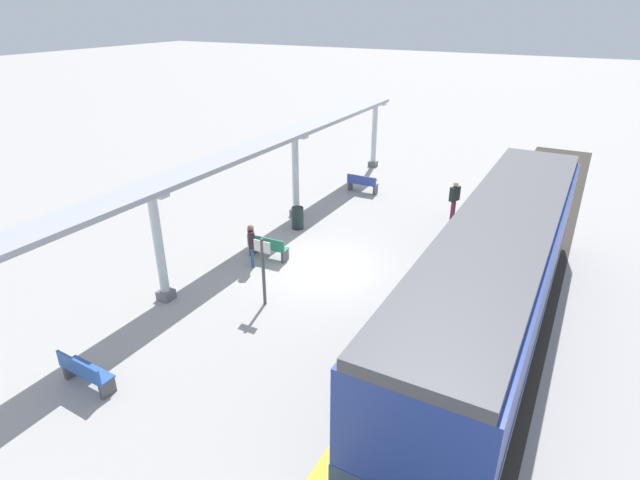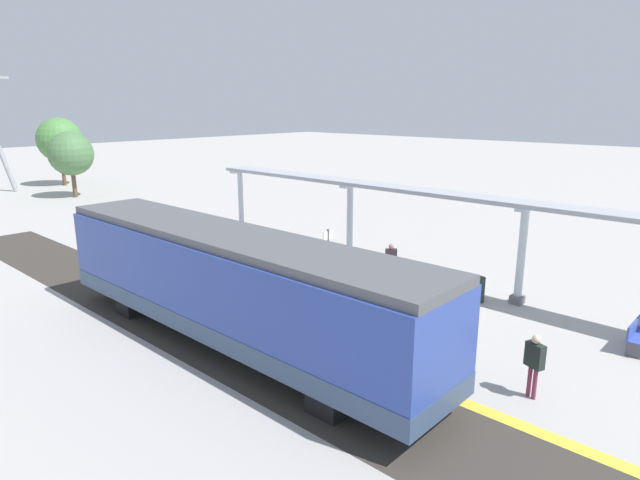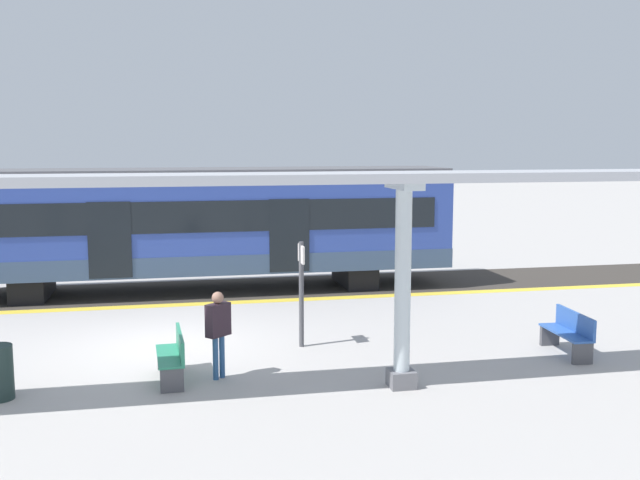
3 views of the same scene
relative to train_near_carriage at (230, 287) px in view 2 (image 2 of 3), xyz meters
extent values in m
plane|color=#ABA6A2|center=(5.61, -1.07, -1.83)|extent=(176.00, 176.00, 0.00)
cube|color=gold|center=(1.80, -1.07, -1.83)|extent=(0.40, 30.56, 0.01)
cube|color=#38332D|center=(-0.01, -1.07, -1.83)|extent=(3.20, 42.56, 0.01)
cube|color=#2B4398|center=(-0.01, 0.00, 0.11)|extent=(2.60, 14.20, 2.60)
cube|color=#354967|center=(-0.01, 0.00, -0.92)|extent=(2.63, 14.22, 0.55)
cube|color=#515156|center=(-0.01, 0.00, 1.53)|extent=(2.39, 14.20, 0.24)
cube|color=black|center=(1.31, 0.00, 0.42)|extent=(0.03, 13.06, 0.84)
cube|color=black|center=(1.31, -2.37, -0.14)|extent=(0.04, 1.10, 2.00)
cube|color=black|center=(1.31, 2.37, -0.14)|extent=(0.04, 1.10, 2.00)
cube|color=black|center=(-0.01, 4.54, -1.51)|extent=(2.21, 0.90, 0.64)
cube|color=black|center=(-0.01, -4.54, -1.51)|extent=(2.21, 0.90, 0.64)
cube|color=slate|center=(9.17, -4.83, -1.68)|extent=(0.44, 0.44, 0.30)
cylinder|color=silver|center=(9.17, -4.83, 0.04)|extent=(0.28, 0.28, 3.14)
cube|color=silver|center=(9.17, -4.83, 1.67)|extent=(1.10, 0.36, 0.12)
cube|color=slate|center=(9.17, 3.03, -1.68)|extent=(0.44, 0.44, 0.30)
cylinder|color=silver|center=(9.17, 3.03, 0.04)|extent=(0.28, 0.28, 3.14)
cube|color=silver|center=(9.17, 3.03, 1.67)|extent=(1.10, 0.36, 0.12)
cube|color=slate|center=(9.17, 10.70, -1.68)|extent=(0.44, 0.44, 0.30)
cylinder|color=silver|center=(9.17, 10.70, 0.04)|extent=(0.28, 0.28, 3.14)
cube|color=silver|center=(9.17, 10.70, 1.67)|extent=(1.10, 0.36, 0.12)
cube|color=#A8AAB2|center=(9.17, -1.26, 1.81)|extent=(1.20, 24.73, 0.16)
cube|color=#298261|center=(7.96, -0.90, -1.39)|extent=(1.52, 0.51, 0.04)
cube|color=#298261|center=(7.95, -0.71, -1.17)|extent=(1.50, 0.13, 0.40)
cube|color=#4C4C51|center=(8.63, -0.87, -1.62)|extent=(0.12, 0.40, 0.42)
cube|color=#4C4C51|center=(7.29, -0.93, -1.62)|extent=(0.12, 0.40, 0.42)
cube|color=#354AA2|center=(7.91, -8.84, -1.17)|extent=(1.50, 0.06, 0.40)
cube|color=#4C4C51|center=(7.24, -9.03, -1.62)|extent=(0.10, 0.40, 0.42)
cube|color=#2E5AAB|center=(7.93, 6.87, -1.39)|extent=(1.52, 0.50, 0.04)
cube|color=#2E5AAB|center=(7.94, 7.06, -1.17)|extent=(1.50, 0.12, 0.40)
cube|color=#4C4C51|center=(8.60, 6.84, -1.62)|extent=(0.12, 0.40, 0.42)
cube|color=#4C4C51|center=(7.27, 6.90, -1.62)|extent=(0.12, 0.40, 0.42)
cylinder|color=#213230|center=(8.40, -3.67, -1.38)|extent=(0.48, 0.48, 0.91)
cylinder|color=#4C4C51|center=(6.30, 1.79, -0.73)|extent=(0.10, 0.10, 2.20)
cube|color=silver|center=(6.30, 1.79, 0.12)|extent=(0.56, 0.04, 0.36)
cylinder|color=brown|center=(3.10, -7.81, -1.42)|extent=(0.10, 0.10, 0.82)
cylinder|color=brown|center=(3.16, -7.66, -1.42)|extent=(0.10, 0.10, 0.82)
cube|color=#1E2824|center=(3.13, -7.74, -0.71)|extent=(0.38, 0.52, 0.61)
sphere|color=beige|center=(3.13, -7.74, -0.29)|extent=(0.22, 0.22, 0.22)
cylinder|color=#2B5486|center=(8.11, -0.10, -1.44)|extent=(0.10, 0.10, 0.79)
cylinder|color=#2B5486|center=(8.00, 0.03, -1.44)|extent=(0.10, 0.10, 0.79)
cube|color=#2C1F28|center=(8.06, -0.03, -0.75)|extent=(0.46, 0.48, 0.59)
sphere|color=#926956|center=(8.06, -0.03, -0.35)|extent=(0.21, 0.21, 0.21)
cylinder|color=brown|center=(10.43, 36.80, -0.60)|extent=(0.32, 0.32, 2.46)
sphere|color=#4B8340|center=(10.43, 36.80, 2.15)|extent=(3.81, 3.81, 3.81)
cylinder|color=brown|center=(8.35, 29.85, -0.82)|extent=(0.32, 0.32, 2.02)
sphere|color=#497344|center=(8.35, 29.85, 1.52)|extent=(3.33, 3.33, 3.33)
camera|label=1|loc=(-1.58, 12.71, 6.54)|focal=28.61mm
camera|label=2|loc=(-9.10, -11.94, 5.16)|focal=30.14mm
camera|label=3|loc=(20.94, -0.85, 2.39)|focal=41.27mm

